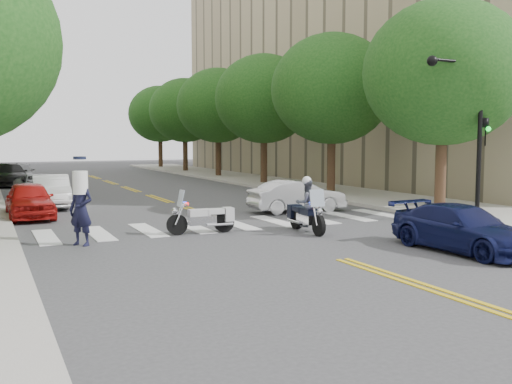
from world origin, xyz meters
TOP-DOWN VIEW (x-y plane):
  - ground at (0.00, 0.00)m, footprint 140.00×140.00m
  - sidewalk_right at (9.50, 22.00)m, footprint 5.00×60.00m
  - building_right at (26.00, 26.00)m, footprint 26.00×44.00m
  - tree_r_0 at (8.80, 6.00)m, footprint 6.40×6.40m
  - tree_r_1 at (8.80, 14.00)m, footprint 6.40×6.40m
  - tree_r_2 at (8.80, 22.00)m, footprint 6.40×6.40m
  - tree_r_3 at (8.80, 30.00)m, footprint 6.40×6.40m
  - tree_r_4 at (8.80, 38.00)m, footprint 6.40×6.40m
  - tree_r_5 at (8.80, 46.00)m, footprint 6.40×6.40m
  - traffic_signal_pole at (7.72, 3.50)m, footprint 2.82×0.42m
  - motorcycle_police at (1.34, 4.01)m, footprint 0.77×2.19m
  - motorcycle_parked at (-1.58, 5.12)m, footprint 2.17×0.55m
  - officer_standing at (-5.43, 4.68)m, footprint 0.84×0.85m
  - convertible at (3.60, 8.50)m, footprint 3.99×1.56m
  - sedan_blue at (3.42, -0.50)m, footprint 1.92×4.26m
  - parked_car_a at (-6.30, 11.24)m, footprint 1.64×4.00m
  - parked_car_b at (-5.20, 14.50)m, footprint 1.73×4.30m
  - parked_car_c at (-5.29, 19.50)m, footprint 2.32×4.39m
  - parked_car_d at (-6.30, 27.78)m, footprint 2.21×4.98m
  - parked_car_e at (-5.56, 29.50)m, footprint 1.96×4.35m

SIDE VIEW (x-z plane):
  - ground at x=0.00m, z-range 0.00..0.00m
  - sidewalk_right at x=9.50m, z-range 0.00..0.15m
  - motorcycle_parked at x=-1.58m, z-range -0.21..1.18m
  - parked_car_c at x=-5.29m, z-range 0.00..1.18m
  - sedan_blue at x=3.42m, z-range 0.00..1.21m
  - convertible at x=3.60m, z-range 0.00..1.29m
  - parked_car_a at x=-6.30m, z-range 0.00..1.36m
  - parked_car_b at x=-5.20m, z-range 0.00..1.39m
  - parked_car_d at x=-6.30m, z-range 0.00..1.42m
  - parked_car_e at x=-5.56m, z-range 0.00..1.45m
  - motorcycle_police at x=1.34m, z-range -0.10..1.68m
  - officer_standing at x=-5.43m, z-range 0.00..1.98m
  - traffic_signal_pole at x=7.72m, z-range 0.72..6.72m
  - tree_r_0 at x=8.80m, z-range 1.33..9.78m
  - tree_r_1 at x=8.80m, z-range 1.33..9.78m
  - tree_r_2 at x=8.80m, z-range 1.33..9.78m
  - tree_r_3 at x=8.80m, z-range 1.33..9.78m
  - tree_r_4 at x=8.80m, z-range 1.33..9.78m
  - tree_r_5 at x=8.80m, z-range 1.33..9.78m
  - building_right at x=26.00m, z-range 0.00..22.00m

